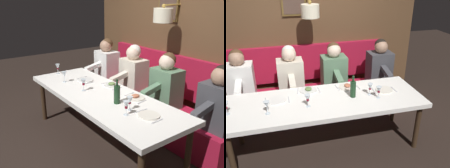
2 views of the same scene
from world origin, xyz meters
TOP-DOWN VIEW (x-y plane):
  - ground_plane at (0.00, 0.00)m, footprint 12.00×12.00m
  - dining_table at (0.00, 0.00)m, footprint 0.90×2.56m
  - banquette_bench at (0.89, 0.00)m, footprint 0.52×2.76m
  - back_wall_panel at (1.46, 0.00)m, footprint 0.59×3.96m
  - diner_nearest at (0.88, -1.13)m, footprint 0.60×0.40m
  - diner_near at (0.88, -0.33)m, footprint 0.60×0.40m
  - diner_middle at (0.88, 0.38)m, footprint 0.60×0.40m
  - diner_far at (0.88, 1.13)m, footprint 0.60×0.40m
  - place_setting_0 at (0.05, -0.84)m, footprint 0.24×0.31m
  - place_setting_1 at (0.27, -0.37)m, footprint 0.24×0.33m
  - place_setting_2 at (0.13, 0.61)m, footprint 0.24×0.31m
  - place_setting_3 at (0.31, 0.18)m, footprint 0.24×0.32m
  - wine_glass_0 at (-0.01, -0.60)m, footprint 0.07×0.07m
  - wine_glass_1 at (-0.12, 0.25)m, footprint 0.07×0.07m
  - wine_glass_2 at (-0.05, 1.19)m, footprint 0.07×0.07m
  - wine_glass_3 at (-0.16, 0.73)m, footprint 0.07×0.07m
  - wine_glass_4 at (-0.13, -0.68)m, footprint 0.07×0.07m
  - wine_bottle at (-0.01, -0.36)m, footprint 0.08×0.08m

SIDE VIEW (x-z plane):
  - ground_plane at x=0.00m, z-range 0.00..0.00m
  - banquette_bench at x=0.89m, z-range 0.00..0.45m
  - dining_table at x=0.00m, z-range 0.31..1.05m
  - place_setting_0 at x=0.05m, z-range 0.74..0.75m
  - place_setting_2 at x=0.13m, z-range 0.74..0.75m
  - place_setting_1 at x=0.27m, z-range 0.73..0.78m
  - place_setting_3 at x=0.31m, z-range 0.73..0.78m
  - diner_nearest at x=0.88m, z-range 0.42..1.21m
  - diner_near at x=0.88m, z-range 0.42..1.21m
  - diner_middle at x=0.88m, z-range 0.42..1.21m
  - diner_far at x=0.88m, z-range 0.42..1.21m
  - wine_glass_1 at x=-0.12m, z-range 0.77..0.94m
  - wine_glass_4 at x=-0.13m, z-range 0.77..0.94m
  - wine_glass_2 at x=-0.05m, z-range 0.77..0.94m
  - wine_glass_0 at x=-0.01m, z-range 0.77..0.94m
  - wine_bottle at x=-0.01m, z-range 0.71..1.01m
  - wine_glass_3 at x=-0.16m, z-range 0.77..0.94m
  - back_wall_panel at x=1.46m, z-range -0.08..2.82m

